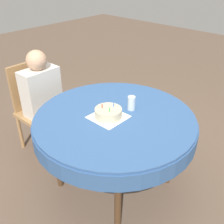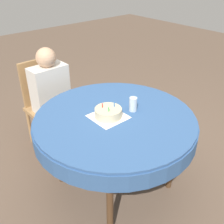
{
  "view_description": "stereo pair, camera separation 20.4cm",
  "coord_description": "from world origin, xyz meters",
  "px_view_note": "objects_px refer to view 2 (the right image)",
  "views": [
    {
      "loc": [
        -1.31,
        -1.18,
        1.82
      ],
      "look_at": [
        -0.02,
        0.01,
        0.78
      ],
      "focal_mm": 42.0,
      "sensor_mm": 36.0,
      "label": 1
    },
    {
      "loc": [
        -1.17,
        -1.32,
        1.82
      ],
      "look_at": [
        -0.02,
        0.01,
        0.78
      ],
      "focal_mm": 42.0,
      "sensor_mm": 36.0,
      "label": 2
    }
  ],
  "objects_px": {
    "chair": "(48,101)",
    "birthday_cake": "(108,113)",
    "person": "(51,91)",
    "drinking_glass": "(133,104)"
  },
  "relations": [
    {
      "from": "chair",
      "to": "birthday_cake",
      "type": "height_order",
      "value": "chair"
    },
    {
      "from": "person",
      "to": "drinking_glass",
      "type": "xyz_separation_m",
      "value": [
        0.25,
        -0.92,
        0.14
      ]
    },
    {
      "from": "birthday_cake",
      "to": "drinking_glass",
      "type": "distance_m",
      "value": 0.22
    },
    {
      "from": "chair",
      "to": "person",
      "type": "distance_m",
      "value": 0.2
    },
    {
      "from": "person",
      "to": "birthday_cake",
      "type": "distance_m",
      "value": 0.87
    },
    {
      "from": "chair",
      "to": "person",
      "type": "bearing_deg",
      "value": -90.0
    },
    {
      "from": "person",
      "to": "birthday_cake",
      "type": "relative_size",
      "value": 5.15
    },
    {
      "from": "birthday_cake",
      "to": "drinking_glass",
      "type": "bearing_deg",
      "value": -14.63
    },
    {
      "from": "birthday_cake",
      "to": "drinking_glass",
      "type": "relative_size",
      "value": 1.81
    },
    {
      "from": "birthday_cake",
      "to": "drinking_glass",
      "type": "xyz_separation_m",
      "value": [
        0.22,
        -0.06,
        0.02
      ]
    }
  ]
}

